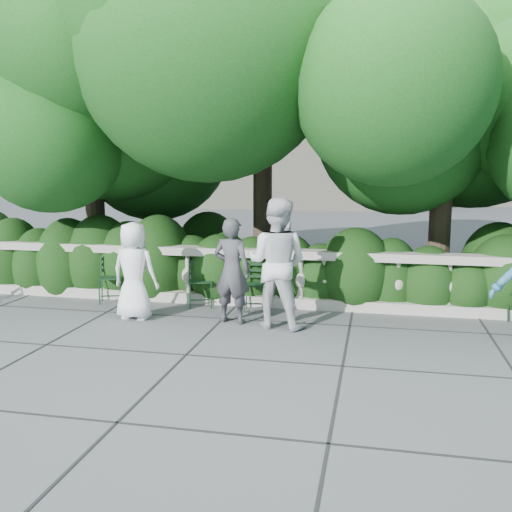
% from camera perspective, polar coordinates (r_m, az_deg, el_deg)
% --- Properties ---
extents(ground, '(90.00, 90.00, 0.00)m').
position_cam_1_polar(ground, '(8.28, -1.46, -7.92)').
color(ground, '#4F5157').
rests_on(ground, ground).
extents(balustrade, '(12.00, 0.44, 1.00)m').
position_cam_1_polar(balustrade, '(9.87, 0.97, -2.23)').
color(balustrade, '#9E998E').
rests_on(balustrade, ground).
extents(shrub_hedge, '(15.00, 2.60, 1.70)m').
position_cam_1_polar(shrub_hedge, '(11.13, 2.15, -3.50)').
color(shrub_hedge, black).
rests_on(shrub_hedge, ground).
extents(tree_canopy, '(15.04, 6.52, 6.78)m').
position_cam_1_polar(tree_canopy, '(11.07, 6.12, 17.02)').
color(tree_canopy, '#3F3023').
rests_on(tree_canopy, ground).
extents(chair_a, '(0.57, 0.60, 0.84)m').
position_cam_1_polar(chair_a, '(10.38, -14.34, -4.71)').
color(chair_a, black).
rests_on(chair_a, ground).
extents(chair_b, '(0.57, 0.60, 0.84)m').
position_cam_1_polar(chair_b, '(9.80, -5.54, -5.27)').
color(chair_b, black).
rests_on(chair_b, ground).
extents(chair_c, '(0.49, 0.52, 0.84)m').
position_cam_1_polar(chair_c, '(9.49, -0.11, -5.70)').
color(chair_c, black).
rests_on(chair_c, ground).
extents(person_businessman, '(0.80, 0.56, 1.55)m').
position_cam_1_polar(person_businessman, '(9.18, -12.09, -1.46)').
color(person_businessman, white).
rests_on(person_businessman, ground).
extents(person_woman_grey, '(0.66, 0.49, 1.64)m').
position_cam_1_polar(person_woman_grey, '(8.76, -2.43, -1.47)').
color(person_woman_grey, '#3A3A3F').
rests_on(person_woman_grey, ground).
extents(person_casual_man, '(1.06, 0.89, 1.95)m').
position_cam_1_polar(person_casual_man, '(8.51, 2.09, -0.70)').
color(person_casual_man, silver).
rests_on(person_casual_man, ground).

